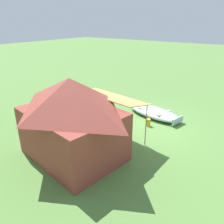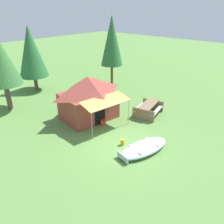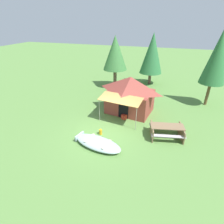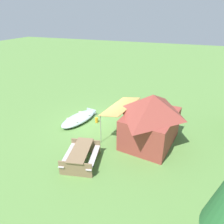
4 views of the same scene
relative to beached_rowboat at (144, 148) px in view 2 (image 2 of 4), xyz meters
The scene contains 9 objects.
ground_plane 1.34m from the beached_rowboat, 94.90° to the left, with size 80.00×80.00×0.00m, color #58843E.
beached_rowboat is the anchor object (origin of this frame).
canvas_cabin_tent 5.05m from the beached_rowboat, 81.41° to the left, with size 3.86×4.15×2.81m.
picnic_table 4.31m from the beached_rowboat, 30.46° to the left, with size 2.26×1.88×0.79m.
cooler_box 3.66m from the beached_rowboat, 79.05° to the left, with size 0.48×0.32×0.34m, color #B83021.
fuel_can 1.20m from the beached_rowboat, 103.41° to the left, with size 0.20×0.20×0.34m, color gold.
pine_tree_back_left 12.69m from the beached_rowboat, 83.86° to the left, with size 2.41×2.41×5.37m.
pine_tree_back_right 11.14m from the beached_rowboat, 50.72° to the left, with size 1.92×1.92×6.06m.
pine_tree_far_center 10.83m from the beached_rowboat, 101.69° to the left, with size 2.44×2.44×5.18m.
Camera 2 is at (-7.93, -6.36, 6.77)m, focal length 35.61 mm.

